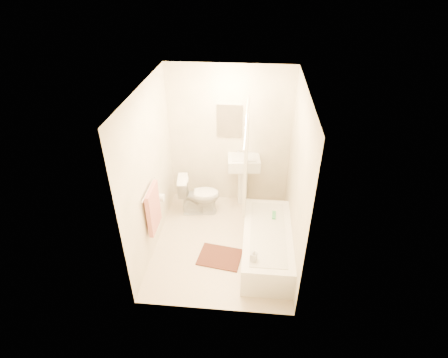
# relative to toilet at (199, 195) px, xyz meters

# --- Properties ---
(floor) EXTENTS (2.40, 2.40, 0.00)m
(floor) POSITION_rel_toilet_xyz_m (0.47, -0.75, -0.34)
(floor) COLOR beige
(floor) RESTS_ON ground
(ceiling) EXTENTS (2.40, 2.40, 0.00)m
(ceiling) POSITION_rel_toilet_xyz_m (0.47, -0.75, 2.06)
(ceiling) COLOR white
(ceiling) RESTS_ON ground
(wall_back) EXTENTS (2.00, 0.02, 2.40)m
(wall_back) POSITION_rel_toilet_xyz_m (0.47, 0.45, 0.86)
(wall_back) COLOR beige
(wall_back) RESTS_ON ground
(wall_left) EXTENTS (0.02, 2.40, 2.40)m
(wall_left) POSITION_rel_toilet_xyz_m (-0.53, -0.75, 0.86)
(wall_left) COLOR beige
(wall_left) RESTS_ON ground
(wall_right) EXTENTS (0.02, 2.40, 2.40)m
(wall_right) POSITION_rel_toilet_xyz_m (1.47, -0.75, 0.86)
(wall_right) COLOR beige
(wall_right) RESTS_ON ground
(mirror) EXTENTS (0.40, 0.03, 0.55)m
(mirror) POSITION_rel_toilet_xyz_m (0.47, 0.43, 1.16)
(mirror) COLOR white
(mirror) RESTS_ON wall_back
(curtain_rod) EXTENTS (0.03, 1.70, 0.03)m
(curtain_rod) POSITION_rel_toilet_xyz_m (0.77, -0.65, 1.66)
(curtain_rod) COLOR silver
(curtain_rod) RESTS_ON wall_back
(shower_curtain) EXTENTS (0.04, 0.80, 1.55)m
(shower_curtain) POSITION_rel_toilet_xyz_m (0.77, -0.25, 0.88)
(shower_curtain) COLOR silver
(shower_curtain) RESTS_ON curtain_rod
(towel_bar) EXTENTS (0.02, 0.60, 0.02)m
(towel_bar) POSITION_rel_toilet_xyz_m (-0.49, -1.00, 0.76)
(towel_bar) COLOR silver
(towel_bar) RESTS_ON wall_left
(towel) EXTENTS (0.06, 0.45, 0.66)m
(towel) POSITION_rel_toilet_xyz_m (-0.46, -1.00, 0.44)
(towel) COLOR #CC7266
(towel) RESTS_ON towel_bar
(toilet_paper) EXTENTS (0.11, 0.12, 0.12)m
(toilet_paper) POSITION_rel_toilet_xyz_m (-0.46, -0.63, 0.36)
(toilet_paper) COLOR white
(toilet_paper) RESTS_ON wall_left
(toilet) EXTENTS (0.73, 0.47, 0.68)m
(toilet) POSITION_rel_toilet_xyz_m (0.00, 0.00, 0.00)
(toilet) COLOR silver
(toilet) RESTS_ON floor
(sink) EXTENTS (0.56, 0.47, 1.02)m
(sink) POSITION_rel_toilet_xyz_m (0.72, 0.31, 0.17)
(sink) COLOR white
(sink) RESTS_ON floor
(bathtub) EXTENTS (0.68, 1.55, 0.44)m
(bathtub) POSITION_rel_toilet_xyz_m (1.13, -0.95, -0.12)
(bathtub) COLOR white
(bathtub) RESTS_ON floor
(bath_mat) EXTENTS (0.67, 0.54, 0.02)m
(bath_mat) POSITION_rel_toilet_xyz_m (0.46, -1.06, -0.33)
(bath_mat) COLOR #4C261A
(bath_mat) RESTS_ON floor
(soap_bottle) EXTENTS (0.10, 0.10, 0.18)m
(soap_bottle) POSITION_rel_toilet_xyz_m (0.94, -1.51, 0.19)
(soap_bottle) COLOR silver
(soap_bottle) RESTS_ON bathtub
(scrub_brush) EXTENTS (0.06, 0.18, 0.04)m
(scrub_brush) POSITION_rel_toilet_xyz_m (1.22, -0.58, 0.12)
(scrub_brush) COLOR #47B364
(scrub_brush) RESTS_ON bathtub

